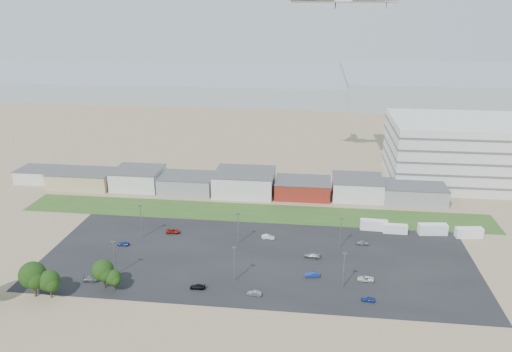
% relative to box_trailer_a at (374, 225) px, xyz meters
% --- Properties ---
extents(ground, '(700.00, 700.00, 0.00)m').
position_rel_box_trailer_a_xyz_m(ground, '(-39.38, -43.23, -1.59)').
color(ground, '#8C7959').
rests_on(ground, ground).
extents(parking_lot, '(120.00, 50.00, 0.01)m').
position_rel_box_trailer_a_xyz_m(parking_lot, '(-34.38, -23.23, -1.58)').
color(parking_lot, black).
rests_on(parking_lot, ground).
extents(grass_strip, '(160.00, 16.00, 0.02)m').
position_rel_box_trailer_a_xyz_m(grass_strip, '(-39.38, 8.77, -1.58)').
color(grass_strip, '#2B521E').
rests_on(grass_strip, ground).
extents(hills_backdrop, '(700.00, 200.00, 9.00)m').
position_rel_box_trailer_a_xyz_m(hills_backdrop, '(0.62, 271.77, 2.91)').
color(hills_backdrop, gray).
rests_on(hills_backdrop, ground).
extents(building_row, '(170.00, 20.00, 8.00)m').
position_rel_box_trailer_a_xyz_m(building_row, '(-56.38, 27.77, 2.41)').
color(building_row, silver).
rests_on(building_row, ground).
extents(parking_garage, '(80.00, 40.00, 25.00)m').
position_rel_box_trailer_a_xyz_m(parking_garage, '(50.62, 51.77, 10.91)').
color(parking_garage, silver).
rests_on(parking_garage, ground).
extents(box_trailer_a, '(8.59, 3.05, 3.18)m').
position_rel_box_trailer_a_xyz_m(box_trailer_a, '(0.00, 0.00, 0.00)').
color(box_trailer_a, silver).
rests_on(box_trailer_a, ground).
extents(box_trailer_b, '(7.40, 2.42, 2.76)m').
position_rel_box_trailer_a_xyz_m(box_trailer_b, '(6.36, -1.65, -0.21)').
color(box_trailer_b, silver).
rests_on(box_trailer_b, ground).
extents(box_trailer_c, '(9.01, 3.74, 3.28)m').
position_rel_box_trailer_a_xyz_m(box_trailer_c, '(17.79, -1.13, 0.05)').
color(box_trailer_c, silver).
rests_on(box_trailer_c, ground).
extents(box_trailer_d, '(8.40, 3.63, 3.05)m').
position_rel_box_trailer_a_xyz_m(box_trailer_d, '(28.36, -1.99, -0.06)').
color(box_trailer_d, silver).
rests_on(box_trailer_d, ground).
extents(tree_left, '(6.94, 6.94, 10.41)m').
position_rel_box_trailer_a_xyz_m(tree_left, '(-85.77, -49.13, 3.61)').
color(tree_left, black).
rests_on(tree_left, ground).
extents(tree_mid, '(5.51, 5.51, 8.27)m').
position_rel_box_trailer_a_xyz_m(tree_mid, '(-81.65, -49.24, 2.54)').
color(tree_mid, black).
rests_on(tree_mid, ground).
extents(tree_right, '(5.81, 5.81, 8.71)m').
position_rel_box_trailer_a_xyz_m(tree_right, '(-70.63, -43.38, 2.77)').
color(tree_right, black).
rests_on(tree_right, ground).
extents(tree_near, '(4.25, 4.25, 6.38)m').
position_rel_box_trailer_a_xyz_m(tree_near, '(-67.75, -44.23, 1.60)').
color(tree_near, black).
rests_on(tree_near, ground).
extents(lightpole_front_l, '(1.12, 0.47, 9.53)m').
position_rel_box_trailer_a_xyz_m(lightpole_front_l, '(-70.38, -36.59, 3.18)').
color(lightpole_front_l, slate).
rests_on(lightpole_front_l, ground).
extents(lightpole_front_m, '(1.12, 0.47, 9.56)m').
position_rel_box_trailer_a_xyz_m(lightpole_front_m, '(-38.73, -35.93, 3.19)').
color(lightpole_front_m, slate).
rests_on(lightpole_front_m, ground).
extents(lightpole_front_r, '(1.14, 0.47, 9.67)m').
position_rel_box_trailer_a_xyz_m(lightpole_front_r, '(-11.15, -35.86, 3.24)').
color(lightpole_front_r, slate).
rests_on(lightpole_front_r, ground).
extents(lightpole_back_l, '(1.25, 0.52, 10.59)m').
position_rel_box_trailer_a_xyz_m(lightpole_back_l, '(-70.90, -14.47, 3.70)').
color(lightpole_back_l, slate).
rests_on(lightpole_back_l, ground).
extents(lightpole_back_m, '(1.13, 0.47, 9.57)m').
position_rel_box_trailer_a_xyz_m(lightpole_back_m, '(-41.09, -14.62, 3.20)').
color(lightpole_back_m, slate).
rests_on(lightpole_back_m, ground).
extents(lightpole_back_r, '(1.10, 0.46, 9.39)m').
position_rel_box_trailer_a_xyz_m(lightpole_back_r, '(-11.11, -13.87, 3.11)').
color(lightpole_back_r, slate).
rests_on(lightpole_back_r, ground).
extents(parked_car_0, '(4.32, 2.13, 1.18)m').
position_rel_box_trailer_a_xyz_m(parked_car_0, '(-5.19, -31.92, -1.00)').
color(parked_car_0, silver).
rests_on(parked_car_0, ground).
extents(parked_car_1, '(4.12, 1.91, 1.31)m').
position_rel_box_trailer_a_xyz_m(parked_car_1, '(-18.83, -31.62, -0.94)').
color(parked_car_1, navy).
rests_on(parked_car_1, ground).
extents(parked_car_2, '(3.38, 1.57, 1.12)m').
position_rel_box_trailer_a_xyz_m(parked_car_2, '(-5.35, -41.39, -1.03)').
color(parked_car_2, navy).
rests_on(parked_car_2, ground).
extents(parked_car_3, '(3.94, 1.69, 1.13)m').
position_rel_box_trailer_a_xyz_m(parked_car_3, '(-47.32, -40.95, -1.02)').
color(parked_car_3, black).
rests_on(parked_car_3, ground).
extents(parked_car_5, '(3.50, 1.50, 1.18)m').
position_rel_box_trailer_a_xyz_m(parked_car_5, '(-74.65, -20.37, -1.00)').
color(parked_car_5, navy).
rests_on(parked_car_5, ground).
extents(parked_car_8, '(3.61, 1.53, 1.22)m').
position_rel_box_trailer_a_xyz_m(parked_car_8, '(-4.28, -11.21, -0.98)').
color(parked_car_8, '#A5A5AA').
rests_on(parked_car_8, ground).
extents(parked_car_9, '(4.52, 2.35, 1.22)m').
position_rel_box_trailer_a_xyz_m(parked_car_9, '(-62.38, -10.33, -0.98)').
color(parked_car_9, maroon).
rests_on(parked_car_9, ground).
extents(parked_car_10, '(4.61, 2.28, 1.29)m').
position_rel_box_trailer_a_xyz_m(parked_car_10, '(-75.38, -40.68, -0.94)').
color(parked_car_10, '#595B5E').
rests_on(parked_car_10, ground).
extents(parked_car_11, '(4.00, 1.68, 1.28)m').
position_rel_box_trailer_a_xyz_m(parked_car_11, '(-32.53, -10.68, -0.95)').
color(parked_car_11, silver).
rests_on(parked_car_11, ground).
extents(parked_car_12, '(4.66, 2.35, 1.30)m').
position_rel_box_trailer_a_xyz_m(parked_car_12, '(-19.09, -21.00, -0.94)').
color(parked_car_12, '#A5A5AA').
rests_on(parked_car_12, ground).
extents(parked_car_13, '(3.64, 1.60, 1.16)m').
position_rel_box_trailer_a_xyz_m(parked_car_13, '(-32.78, -42.18, -1.01)').
color(parked_car_13, '#A5A5AA').
rests_on(parked_car_13, ground).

